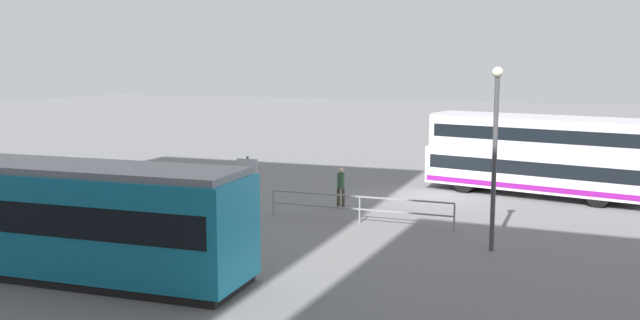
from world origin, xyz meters
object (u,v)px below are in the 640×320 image
(double_decker_bus, at_px, (540,155))
(tram_yellow, at_px, (17,213))
(street_lamp, at_px, (495,143))
(info_sign, at_px, (248,175))
(pedestrian_near_railing, at_px, (341,185))

(double_decker_bus, bearing_deg, tram_yellow, 51.56)
(double_decker_bus, height_order, street_lamp, street_lamp)
(tram_yellow, height_order, street_lamp, street_lamp)
(info_sign, bearing_deg, tram_yellow, 72.72)
(pedestrian_near_railing, relative_size, street_lamp, 0.29)
(tram_yellow, distance_m, pedestrian_near_railing, 13.49)
(pedestrian_near_railing, height_order, info_sign, info_sign)
(info_sign, relative_size, street_lamp, 0.39)
(tram_yellow, xyz_separation_m, pedestrian_near_railing, (-6.25, -11.93, -0.71))
(double_decker_bus, bearing_deg, info_sign, 36.39)
(tram_yellow, bearing_deg, double_decker_bus, -128.44)
(double_decker_bus, relative_size, pedestrian_near_railing, 6.09)
(street_lamp, bearing_deg, double_decker_bus, -94.70)
(double_decker_bus, relative_size, street_lamp, 1.77)
(tram_yellow, height_order, info_sign, tram_yellow)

